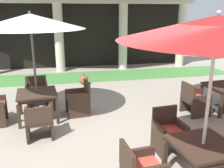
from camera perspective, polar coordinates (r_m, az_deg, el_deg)
ground_plane at (r=4.85m, az=6.97°, el=-16.87°), size 60.00×60.00×0.00m
lawn_strip at (r=10.48m, az=-3.70°, el=1.84°), size 11.81×1.80×0.01m
patio_table_near_foreground at (r=7.36m, az=24.69°, el=-0.96°), size 0.98×0.98×0.74m
patio_chair_near_foreground_west at (r=6.87m, az=18.61°, el=-3.62°), size 0.63×0.65×0.87m
patio_table_mid_left at (r=6.44m, az=-17.03°, el=-2.65°), size 1.05×1.05×0.72m
patio_umbrella_mid_left at (r=6.12m, az=-18.48°, el=13.45°), size 2.55×2.55×2.68m
patio_chair_mid_left_north at (r=7.50m, az=-17.10°, el=-1.62°), size 0.66×0.57×0.83m
patio_chair_mid_left_south at (r=5.55m, az=-16.56°, el=-8.33°), size 0.62×0.59×0.79m
patio_chair_mid_left_east at (r=6.59m, az=-7.71°, el=-3.56°), size 0.65×0.62×0.89m
patio_table_mid_right at (r=4.17m, az=20.31°, el=-14.03°), size 0.96×0.96×0.72m
patio_umbrella_mid_right at (r=3.64m, az=23.21°, el=11.53°), size 2.73×2.73×2.68m
patio_chair_mid_right_north at (r=5.01m, az=13.02°, el=-10.92°), size 0.59×0.58×0.86m
terracotta_urn at (r=9.30m, az=-6.57°, el=0.99°), size 0.34×0.34×0.44m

